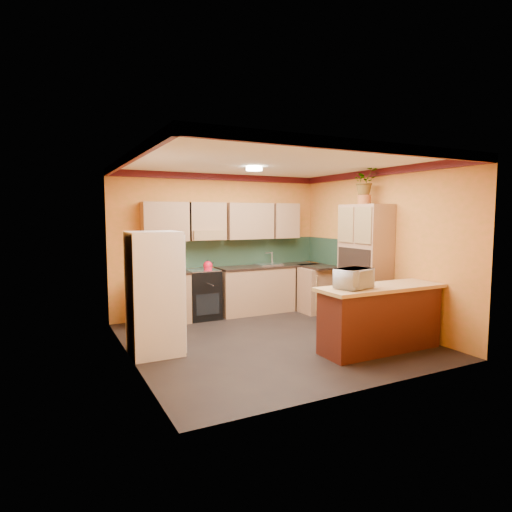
{
  "coord_description": "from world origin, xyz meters",
  "views": [
    {
      "loc": [
        -3.12,
        -5.62,
        1.93
      ],
      "look_at": [
        -0.04,
        0.45,
        1.27
      ],
      "focal_mm": 30.0,
      "sensor_mm": 36.0,
      "label": 1
    }
  ],
  "objects_px": {
    "base_cabinets_back": "(233,292)",
    "breakfast_bar": "(380,320)",
    "stove": "(202,294)",
    "fridge": "(154,293)",
    "pantry": "(365,266)",
    "microwave": "(354,278)"
  },
  "relations": [
    {
      "from": "fridge",
      "to": "pantry",
      "type": "bearing_deg",
      "value": -2.22
    },
    {
      "from": "base_cabinets_back",
      "to": "pantry",
      "type": "relative_size",
      "value": 1.74
    },
    {
      "from": "base_cabinets_back",
      "to": "breakfast_bar",
      "type": "xyz_separation_m",
      "value": [
        0.99,
        -2.92,
        0.0
      ]
    },
    {
      "from": "breakfast_bar",
      "to": "microwave",
      "type": "height_order",
      "value": "microwave"
    },
    {
      "from": "base_cabinets_back",
      "to": "microwave",
      "type": "xyz_separation_m",
      "value": [
        0.5,
        -2.92,
        0.63
      ]
    },
    {
      "from": "fridge",
      "to": "breakfast_bar",
      "type": "relative_size",
      "value": 0.94
    },
    {
      "from": "breakfast_bar",
      "to": "microwave",
      "type": "bearing_deg",
      "value": 180.0
    },
    {
      "from": "stove",
      "to": "breakfast_bar",
      "type": "height_order",
      "value": "stove"
    },
    {
      "from": "stove",
      "to": "breakfast_bar",
      "type": "bearing_deg",
      "value": -61.12
    },
    {
      "from": "stove",
      "to": "microwave",
      "type": "bearing_deg",
      "value": -69.03
    },
    {
      "from": "fridge",
      "to": "base_cabinets_back",
      "type": "bearing_deg",
      "value": 40.47
    },
    {
      "from": "base_cabinets_back",
      "to": "breakfast_bar",
      "type": "distance_m",
      "value": 3.09
    },
    {
      "from": "base_cabinets_back",
      "to": "stove",
      "type": "distance_m",
      "value": 0.63
    },
    {
      "from": "breakfast_bar",
      "to": "fridge",
      "type": "bearing_deg",
      "value": 155.66
    },
    {
      "from": "pantry",
      "to": "microwave",
      "type": "height_order",
      "value": "pantry"
    },
    {
      "from": "breakfast_bar",
      "to": "microwave",
      "type": "xyz_separation_m",
      "value": [
        -0.49,
        0.0,
        0.63
      ]
    },
    {
      "from": "stove",
      "to": "pantry",
      "type": "distance_m",
      "value": 2.98
    },
    {
      "from": "base_cabinets_back",
      "to": "stove",
      "type": "height_order",
      "value": "stove"
    },
    {
      "from": "base_cabinets_back",
      "to": "stove",
      "type": "bearing_deg",
      "value": -180.0
    },
    {
      "from": "base_cabinets_back",
      "to": "microwave",
      "type": "bearing_deg",
      "value": -80.39
    },
    {
      "from": "base_cabinets_back",
      "to": "fridge",
      "type": "relative_size",
      "value": 2.15
    },
    {
      "from": "stove",
      "to": "pantry",
      "type": "relative_size",
      "value": 0.43
    }
  ]
}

